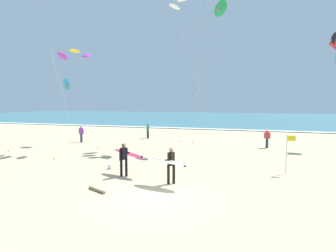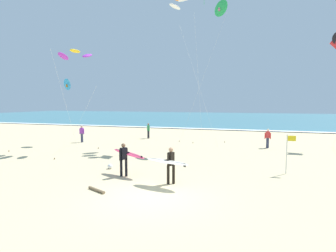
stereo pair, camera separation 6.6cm
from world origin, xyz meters
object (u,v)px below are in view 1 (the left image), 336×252
bystander_green_top (148,131)px  beach_ball (110,166)px  bystander_red_top (267,138)px  surfer_trailing (169,162)px  kite_arc_amber_extra (179,2)px  kite_delta_cobalt_outer (67,85)px  lifeguard_flag (288,150)px  bystander_purple_top (81,134)px  kite_arc_golden_high (75,54)px  surfer_lead (126,156)px  driftwood_log (97,190)px  kite_delta_emerald_mid (220,9)px

bystander_green_top → beach_ball: bystander_green_top is taller
bystander_red_top → bystander_green_top: bearing=167.9°
surfer_trailing → kite_arc_amber_extra: (-2.54, 10.85, 10.99)m
kite_delta_cobalt_outer → lifeguard_flag: (17.66, -5.16, -4.08)m
kite_delta_cobalt_outer → bystander_purple_top: size_ratio=3.71×
kite_arc_golden_high → bystander_red_top: bearing=22.2°
surfer_lead → bystander_red_top: (7.30, 11.18, -0.23)m
surfer_lead → kite_arc_amber_extra: kite_arc_amber_extra is taller
kite_delta_cobalt_outer → kite_arc_amber_extra: kite_arc_amber_extra is taller
bystander_purple_top → beach_ball: bearing=-46.8°
kite_delta_cobalt_outer → driftwood_log: 15.31m
surfer_trailing → bystander_red_top: 12.90m
kite_arc_amber_extra → kite_arc_golden_high: bearing=-146.2°
kite_arc_amber_extra → beach_ball: bearing=-99.8°
kite_arc_golden_high → bystander_red_top: size_ratio=4.87×
kite_delta_emerald_mid → lifeguard_flag: size_ratio=5.60×
kite_arc_amber_extra → kite_delta_emerald_mid: bearing=-6.6°
surfer_trailing → beach_ball: bearing=156.0°
lifeguard_flag → beach_ball: lifeguard_flag is taller
surfer_lead → surfer_trailing: size_ratio=1.01×
bystander_purple_top → lifeguard_flag: lifeguard_flag is taller
surfer_lead → kite_delta_emerald_mid: size_ratio=0.19×
driftwood_log → lifeguard_flag: bearing=34.4°
surfer_lead → kite_arc_amber_extra: size_ratio=0.18×
kite_delta_cobalt_outer → driftwood_log: bearing=-47.9°
kite_arc_golden_high → bystander_purple_top: kite_arc_golden_high is taller
kite_arc_amber_extra → bystander_red_top: (7.28, 1.14, -11.23)m
kite_delta_emerald_mid → kite_arc_golden_high: 11.76m
kite_delta_emerald_mid → kite_delta_cobalt_outer: kite_delta_emerald_mid is taller
bystander_green_top → lifeguard_flag: (12.22, -10.78, 0.45)m
kite_arc_amber_extra → kite_delta_cobalt_outer: bearing=-168.5°
bystander_red_top → kite_arc_amber_extra: bearing=-171.1°
lifeguard_flag → beach_ball: size_ratio=7.50×
surfer_lead → surfer_trailing: same height
surfer_lead → kite_delta_emerald_mid: bearing=70.3°
kite_delta_emerald_mid → driftwood_log: (-3.53, -12.25, -10.99)m
bystander_green_top → lifeguard_flag: bearing=-41.4°
bystander_purple_top → bystander_red_top: 16.66m
kite_arc_golden_high → surfer_lead: bearing=-38.0°
surfer_lead → kite_arc_golden_high: (-6.90, 5.39, 6.35)m
surfer_trailing → kite_arc_amber_extra: bearing=103.2°
surfer_trailing → bystander_red_top: size_ratio=1.39×
driftwood_log → bystander_red_top: bearing=61.8°
kite_delta_emerald_mid → kite_arc_golden_high: (-10.34, -4.25, -3.66)m
surfer_trailing → beach_ball: surfer_trailing is taller
kite_arc_amber_extra → driftwood_log: kite_arc_amber_extra is taller
surfer_lead → driftwood_log: 2.79m
lifeguard_flag → bystander_green_top: bearing=138.6°
bystander_green_top → beach_ball: (2.76, -12.65, -0.67)m
surfer_lead → beach_ball: size_ratio=7.98×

